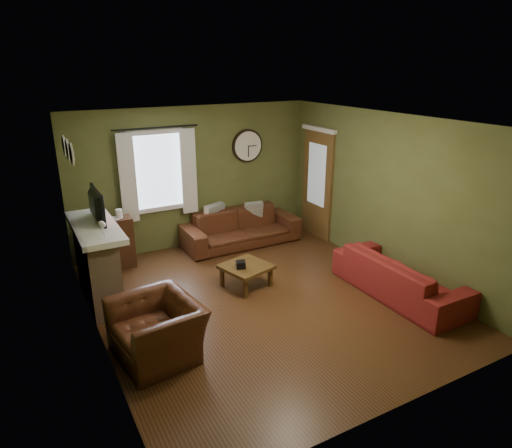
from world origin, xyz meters
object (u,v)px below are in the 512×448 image
armchair (157,329)px  sofa_brown (241,228)px  coffee_table (246,276)px  sofa_red (399,276)px  bookshelf (111,244)px

armchair → sofa_brown: bearing=129.5°
armchair → coffee_table: bearing=113.5°
sofa_red → sofa_brown: bearing=20.9°
sofa_brown → armchair: size_ratio=2.13×
coffee_table → sofa_red: bearing=-35.8°
sofa_red → coffee_table: bearing=54.2°
coffee_table → bookshelf: bearing=135.3°
armchair → coffee_table: armchair is taller
sofa_brown → armchair: 3.66m
bookshelf → armchair: size_ratio=0.84×
bookshelf → armchair: bearing=-91.1°
sofa_brown → sofa_red: bearing=-69.1°
bookshelf → sofa_red: (3.56, -3.02, -0.13)m
sofa_red → coffee_table: sofa_red is taller
sofa_brown → armchair: armchair is taller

